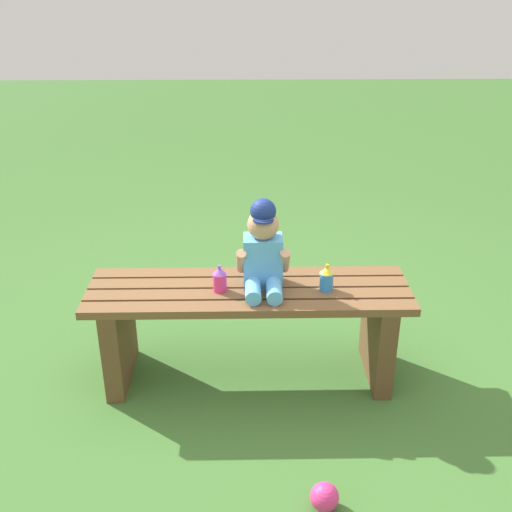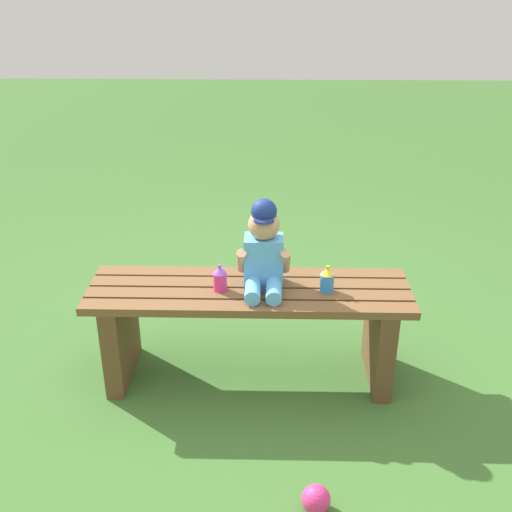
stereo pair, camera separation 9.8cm
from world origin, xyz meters
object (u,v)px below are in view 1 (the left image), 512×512
at_px(toy_ball, 325,497).
at_px(sippy_cup_right, 327,278).
at_px(child_figure, 263,250).
at_px(sippy_cup_left, 220,279).
at_px(park_bench, 249,319).

bearing_deg(toy_ball, sippy_cup_right, 84.25).
height_order(child_figure, sippy_cup_left, child_figure).
height_order(sippy_cup_left, sippy_cup_right, same).
bearing_deg(toy_ball, child_figure, 103.80).
height_order(sippy_cup_left, toy_ball, sippy_cup_left).
distance_m(sippy_cup_right, toy_ball, 0.91).
relative_size(park_bench, sippy_cup_left, 11.55).
relative_size(child_figure, sippy_cup_left, 3.26).
xyz_separation_m(park_bench, sippy_cup_left, (-0.13, -0.02, 0.22)).
xyz_separation_m(sippy_cup_right, toy_ball, (-0.08, -0.77, -0.48)).
bearing_deg(park_bench, sippy_cup_right, -4.09).
distance_m(park_bench, sippy_cup_left, 0.25).
bearing_deg(toy_ball, sippy_cup_left, 116.77).
bearing_deg(park_bench, sippy_cup_left, -169.04).
bearing_deg(park_bench, toy_ball, -71.70).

